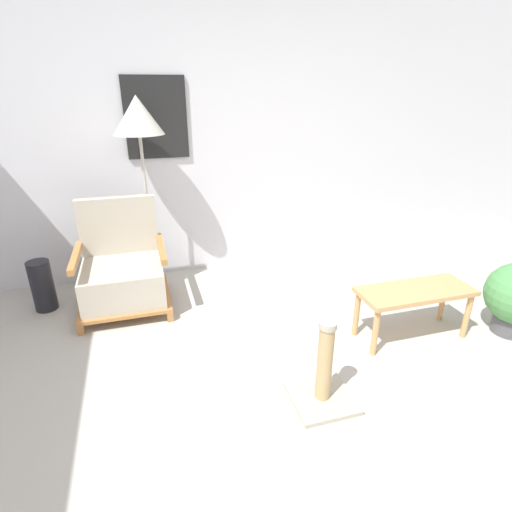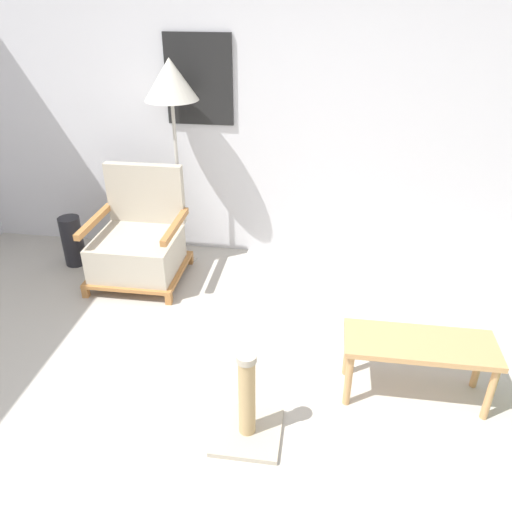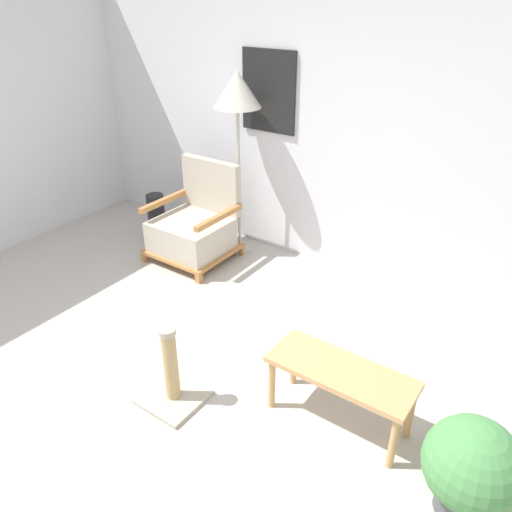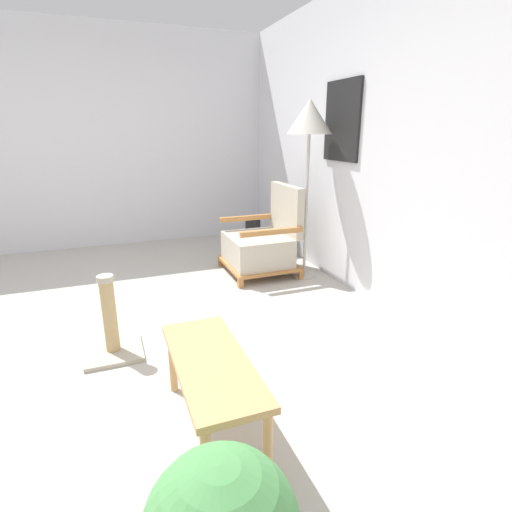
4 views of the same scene
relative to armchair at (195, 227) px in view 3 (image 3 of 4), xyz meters
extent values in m
plane|color=#B7B2A8|center=(1.09, -1.84, -0.32)|extent=(14.00, 14.00, 0.00)
cube|color=silver|center=(1.09, 0.66, 1.03)|extent=(8.00, 0.06, 2.70)
cube|color=black|center=(0.43, 0.62, 1.23)|extent=(0.56, 0.02, 0.72)
cube|color=#B2753D|center=(-0.35, -0.37, -0.28)|extent=(0.05, 0.05, 0.09)
cube|color=#B2753D|center=(0.35, -0.37, -0.28)|extent=(0.05, 0.05, 0.09)
cube|color=#B2753D|center=(-0.35, 0.29, -0.28)|extent=(0.05, 0.05, 0.09)
cube|color=#B2753D|center=(0.35, 0.29, -0.28)|extent=(0.05, 0.05, 0.09)
cube|color=#B2753D|center=(0.00, -0.04, -0.22)|extent=(0.75, 0.71, 0.03)
cube|color=#BCB29E|center=(0.00, -0.06, -0.06)|extent=(0.67, 0.61, 0.29)
cube|color=#BCB29E|center=(0.00, 0.28, 0.35)|extent=(0.67, 0.08, 0.52)
cube|color=#B2753D|center=(-0.34, -0.04, 0.21)|extent=(0.05, 0.65, 0.05)
cube|color=#B2753D|center=(0.34, -0.04, 0.21)|extent=(0.05, 0.65, 0.05)
cylinder|color=#B7B2A8|center=(0.27, 0.37, -0.31)|extent=(0.24, 0.24, 0.03)
cylinder|color=#B7B2A8|center=(0.27, 0.37, 0.41)|extent=(0.03, 0.03, 1.41)
cone|color=beige|center=(0.27, 0.37, 1.27)|extent=(0.43, 0.43, 0.32)
cube|color=tan|center=(2.13, -1.12, 0.08)|extent=(0.88, 0.35, 0.04)
cylinder|color=tan|center=(1.73, -1.25, -0.13)|extent=(0.04, 0.04, 0.38)
cylinder|color=tan|center=(2.53, -1.25, -0.13)|extent=(0.04, 0.04, 0.38)
cylinder|color=tan|center=(1.73, -0.98, -0.13)|extent=(0.04, 0.04, 0.38)
cylinder|color=tan|center=(2.53, -0.98, -0.13)|extent=(0.04, 0.04, 0.38)
cylinder|color=black|center=(-0.68, 0.15, -0.09)|extent=(0.19, 0.19, 0.45)
cylinder|color=#4C4C51|center=(2.93, -1.30, -0.25)|extent=(0.26, 0.26, 0.14)
sphere|color=#4C8E4C|center=(2.93, -1.30, 0.03)|extent=(0.48, 0.48, 0.48)
cube|color=#B2A893|center=(1.17, -1.57, -0.30)|extent=(0.38, 0.38, 0.03)
cylinder|color=tan|center=(1.17, -1.57, -0.04)|extent=(0.09, 0.09, 0.50)
cylinder|color=#B2A893|center=(1.17, -1.57, 0.23)|extent=(0.11, 0.11, 0.04)
camera|label=1|loc=(0.23, -3.32, 1.49)|focal=28.00mm
camera|label=2|loc=(1.51, -3.54, 1.93)|focal=35.00mm
camera|label=3|loc=(3.01, -3.24, 2.08)|focal=35.00mm
camera|label=4|loc=(3.79, -1.51, 1.16)|focal=28.00mm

